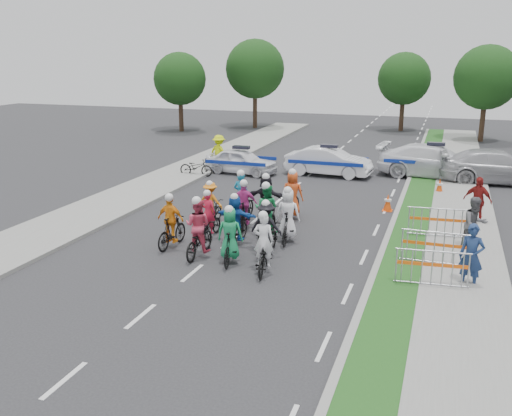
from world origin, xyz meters
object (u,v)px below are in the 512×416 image
(rider_3, at_px, (171,227))
(rider_11, at_px, (266,202))
(barrier_1, at_px, (434,249))
(marshal_hiviz, at_px, (219,152))
(rider_5, at_px, (235,223))
(cone_1, at_px, (440,186))
(police_car_1, at_px, (329,162))
(tree_3, at_px, (255,69))
(cone_0, at_px, (388,203))
(rider_6, at_px, (209,222))
(rider_12, at_px, (242,204))
(rider_4, at_px, (266,233))
(tree_1, at_px, (487,77))
(spectator_1, at_px, (475,224))
(spectator_2, at_px, (477,201))
(tree_0, at_px, (180,79))
(spectator_0, at_px, (471,256))
(rider_8, at_px, (267,217))
(barrier_2, at_px, (437,224))
(barrier_0, at_px, (432,270))
(rider_1, at_px, (230,240))
(parked_bike, at_px, (196,167))
(rider_7, at_px, (288,220))
(rider_9, at_px, (245,210))
(rider_0, at_px, (264,252))
(police_car_2, at_px, (435,162))
(rider_2, at_px, (198,234))
(civilian_sedan, at_px, (498,167))
(rider_10, at_px, (211,207))
(rider_13, at_px, (292,200))
(police_car_0, at_px, (241,161))

(rider_3, distance_m, rider_11, 4.22)
(rider_3, bearing_deg, barrier_1, -169.99)
(rider_11, xyz_separation_m, marshal_hiviz, (-5.62, 8.99, 0.13))
(rider_5, bearing_deg, barrier_1, -174.22)
(rider_5, xyz_separation_m, cone_1, (6.34, 9.66, -0.42))
(police_car_1, bearing_deg, tree_3, 34.11)
(rider_3, bearing_deg, cone_0, -128.85)
(rider_6, xyz_separation_m, rider_12, (0.37, 2.35, 0.08))
(rider_4, xyz_separation_m, tree_1, (7.45, 27.70, 3.83))
(rider_3, bearing_deg, spectator_1, -159.69)
(spectator_2, distance_m, tree_0, 29.92)
(spectator_0, bearing_deg, tree_0, 139.77)
(rider_8, distance_m, barrier_2, 5.91)
(rider_8, relative_size, barrier_1, 1.01)
(rider_4, xyz_separation_m, rider_6, (-2.42, 0.94, -0.13))
(barrier_1, bearing_deg, barrier_0, -90.00)
(rider_1, relative_size, parked_bike, 1.04)
(police_car_1, xyz_separation_m, tree_3, (-9.96, 17.13, 4.15))
(cone_1, bearing_deg, rider_11, -131.05)
(spectator_0, distance_m, parked_bike, 17.20)
(rider_7, distance_m, rider_9, 2.10)
(rider_0, distance_m, police_car_2, 15.90)
(rider_2, height_order, rider_3, rider_2)
(civilian_sedan, xyz_separation_m, tree_1, (-0.24, 14.28, 3.72))
(police_car_2, xyz_separation_m, spectator_2, (1.81, -8.07, 0.07))
(spectator_0, bearing_deg, rider_4, -176.74)
(rider_7, xyz_separation_m, rider_9, (-1.90, 0.90, -0.04))
(cone_0, bearing_deg, rider_6, -134.90)
(rider_10, height_order, barrier_2, rider_10)
(rider_12, distance_m, tree_0, 26.40)
(rider_12, xyz_separation_m, tree_0, (-13.50, 22.41, 3.52))
(rider_2, relative_size, rider_8, 0.98)
(rider_4, height_order, rider_8, rider_8)
(rider_1, xyz_separation_m, cone_0, (3.93, 7.64, -0.38))
(rider_6, xyz_separation_m, barrier_2, (7.56, 2.38, -0.02))
(police_car_2, relative_size, civilian_sedan, 1.02)
(rider_8, relative_size, police_car_2, 0.35)
(police_car_1, height_order, parked_bike, police_car_1)
(rider_4, height_order, rider_6, rider_4)
(rider_3, height_order, tree_0, tree_0)
(rider_13, relative_size, tree_0, 0.32)
(police_car_1, bearing_deg, spectator_2, -130.02)
(police_car_0, xyz_separation_m, barrier_1, (10.26, -11.01, -0.10))
(rider_1, relative_size, police_car_1, 0.42)
(rider_0, height_order, rider_1, rider_0)
(rider_4, distance_m, rider_11, 3.41)
(spectator_0, bearing_deg, cone_0, 122.87)
(rider_8, height_order, barrier_0, rider_8)
(rider_10, height_order, rider_11, rider_11)
(barrier_1, xyz_separation_m, barrier_2, (0.00, 2.78, 0.00))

